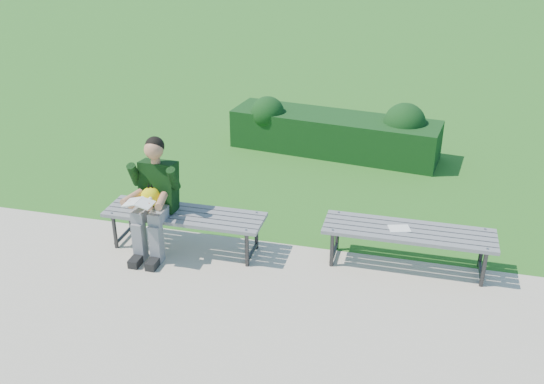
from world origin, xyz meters
TOP-DOWN VIEW (x-y plane):
  - ground at (0.00, 0.00)m, footprint 80.00×80.00m
  - walkway at (0.00, -1.75)m, footprint 30.00×3.50m
  - hedge at (0.71, 3.03)m, footprint 3.32×1.23m
  - bench_left at (-0.50, -0.36)m, footprint 1.80×0.50m
  - bench_right at (1.94, -0.14)m, footprint 1.80×0.50m
  - seated_boy at (-0.80, -0.46)m, footprint 0.56×0.76m
  - paper_sheet at (1.84, -0.14)m, footprint 0.26×0.22m

SIDE VIEW (x-z plane):
  - ground at x=0.00m, z-range 0.00..0.00m
  - walkway at x=0.00m, z-range 0.00..0.02m
  - hedge at x=0.71m, z-range -0.09..0.80m
  - bench_left at x=-0.50m, z-range 0.19..0.64m
  - bench_right at x=1.94m, z-range 0.19..0.64m
  - paper_sheet at x=1.84m, z-range 0.47..0.48m
  - seated_boy at x=-0.80m, z-range 0.06..1.37m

